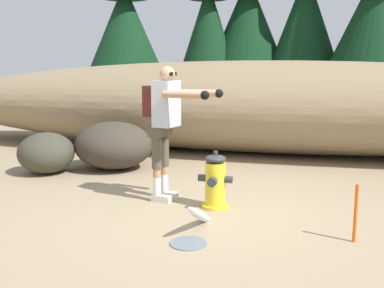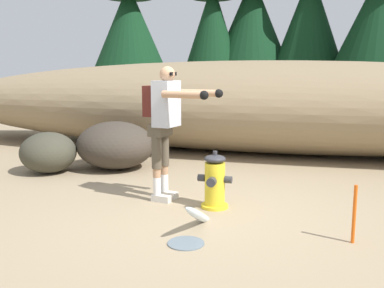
{
  "view_description": "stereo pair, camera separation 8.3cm",
  "coord_description": "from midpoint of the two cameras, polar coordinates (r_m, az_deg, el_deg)",
  "views": [
    {
      "loc": [
        1.25,
        -4.95,
        1.71
      ],
      "look_at": [
        -0.28,
        0.51,
        0.75
      ],
      "focal_mm": 40.45,
      "sensor_mm": 36.0,
      "label": 1
    },
    {
      "loc": [
        1.33,
        -4.93,
        1.71
      ],
      "look_at": [
        -0.28,
        0.51,
        0.75
      ],
      "focal_mm": 40.45,
      "sensor_mm": 36.0,
      "label": 2
    }
  ],
  "objects": [
    {
      "name": "survey_stake",
      "position": [
        4.67,
        21.09,
        -8.63
      ],
      "size": [
        0.04,
        0.04,
        0.6
      ],
      "primitive_type": "cylinder",
      "color": "#E55914",
      "rests_on": "ground_plane"
    },
    {
      "name": "utility_worker",
      "position": [
        5.63,
        -3.08,
        3.65
      ],
      "size": [
        1.02,
        0.63,
        1.77
      ],
      "rotation": [
        0.0,
        0.0,
        -0.17
      ],
      "color": "beige",
      "rests_on": "ground_plane"
    },
    {
      "name": "ground_plane",
      "position": [
        5.39,
        1.79,
        -9.12
      ],
      "size": [
        56.0,
        56.0,
        0.04
      ],
      "primitive_type": "cube",
      "color": "#998466"
    },
    {
      "name": "dirt_embankment",
      "position": [
        9.39,
        8.59,
        4.95
      ],
      "size": [
        15.97,
        3.2,
        1.93
      ],
      "primitive_type": "ellipsoid",
      "color": "#897556",
      "rests_on": "ground_plane"
    },
    {
      "name": "pine_tree_right",
      "position": [
        15.38,
        15.47,
        17.54
      ],
      "size": [
        2.46,
        2.46,
        7.2
      ],
      "color": "#47331E",
      "rests_on": "ground_plane"
    },
    {
      "name": "pine_tree_left",
      "position": [
        15.44,
        2.87,
        16.84
      ],
      "size": [
        2.21,
        2.21,
        6.97
      ],
      "color": "#47331E",
      "rests_on": "ground_plane"
    },
    {
      "name": "pine_tree_far_left",
      "position": [
        15.82,
        -8.17,
        16.95
      ],
      "size": [
        2.6,
        2.6,
        6.67
      ],
      "color": "#47331E",
      "rests_on": "ground_plane"
    },
    {
      "name": "boulder_large",
      "position": [
        7.7,
        -18.14,
        -1.07
      ],
      "size": [
        1.19,
        1.18,
        0.69
      ],
      "primitive_type": "ellipsoid",
      "rotation": [
        0.0,
        0.0,
        4.4
      ],
      "color": "#3D3C2E",
      "rests_on": "ground_plane"
    },
    {
      "name": "hydrant_water_jet",
      "position": [
        4.82,
        1.34,
        -9.88
      ],
      "size": [
        0.37,
        1.25,
        0.6
      ],
      "color": "silver",
      "rests_on": "ground_plane"
    },
    {
      "name": "pine_tree_center",
      "position": [
        15.82,
        8.08,
        17.42
      ],
      "size": [
        2.95,
        2.95,
        7.23
      ],
      "color": "#47331E",
      "rests_on": "ground_plane"
    },
    {
      "name": "boulder_mid",
      "position": [
        7.75,
        -9.77,
        -0.14
      ],
      "size": [
        1.8,
        1.76,
        0.84
      ],
      "primitive_type": "ellipsoid",
      "rotation": [
        0.0,
        0.0,
        4.33
      ],
      "color": "#3B332A",
      "rests_on": "ground_plane"
    },
    {
      "name": "fire_hydrant",
      "position": [
        5.46,
        3.45,
        -5.03
      ],
      "size": [
        0.44,
        0.39,
        0.73
      ],
      "color": "yellow",
      "rests_on": "ground_plane"
    }
  ]
}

